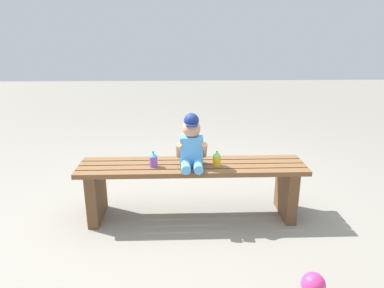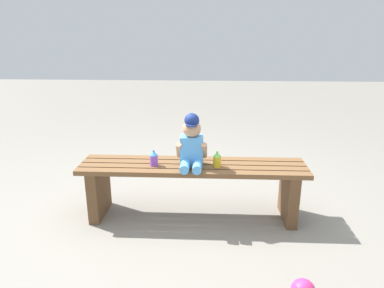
{
  "view_description": "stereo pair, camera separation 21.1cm",
  "coord_description": "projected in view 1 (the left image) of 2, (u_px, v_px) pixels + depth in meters",
  "views": [
    {
      "loc": [
        -0.09,
        -2.55,
        1.43
      ],
      "look_at": [
        -0.0,
        -0.05,
        0.62
      ],
      "focal_mm": 33.25,
      "sensor_mm": 36.0,
      "label": 1
    },
    {
      "loc": [
        0.12,
        -2.55,
        1.43
      ],
      "look_at": [
        -0.0,
        -0.05,
        0.62
      ],
      "focal_mm": 33.25,
      "sensor_mm": 36.0,
      "label": 2
    }
  ],
  "objects": [
    {
      "name": "ground_plane",
      "position": [
        192.0,
        215.0,
        2.87
      ],
      "size": [
        16.0,
        16.0,
        0.0
      ],
      "primitive_type": "plane",
      "color": "gray"
    },
    {
      "name": "park_bench",
      "position": [
        192.0,
        181.0,
        2.77
      ],
      "size": [
        1.74,
        0.37,
        0.44
      ],
      "color": "brown",
      "rests_on": "ground_plane"
    },
    {
      "name": "child_figure",
      "position": [
        191.0,
        144.0,
        2.65
      ],
      "size": [
        0.23,
        0.27,
        0.4
      ],
      "color": "#59A5E5",
      "rests_on": "park_bench"
    },
    {
      "name": "sippy_cup_left",
      "position": [
        153.0,
        159.0,
        2.67
      ],
      "size": [
        0.06,
        0.06,
        0.12
      ],
      "color": "#8C4CCC",
      "rests_on": "park_bench"
    },
    {
      "name": "sippy_cup_right",
      "position": [
        217.0,
        159.0,
        2.68
      ],
      "size": [
        0.06,
        0.06,
        0.12
      ],
      "color": "yellow",
      "rests_on": "park_bench"
    },
    {
      "name": "toy_ball",
      "position": [
        313.0,
        284.0,
        1.99
      ],
      "size": [
        0.14,
        0.14,
        0.14
      ],
      "primitive_type": "sphere",
      "color": "#E5337F",
      "rests_on": "ground_plane"
    }
  ]
}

